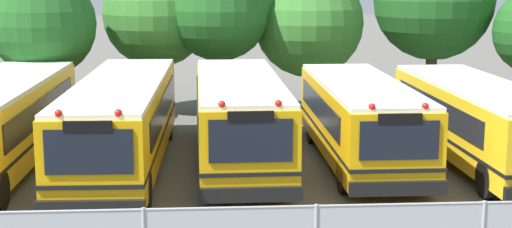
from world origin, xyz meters
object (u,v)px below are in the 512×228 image
tree_1 (41,23)px  tree_4 (308,22)px  school_bus_1 (122,120)px  school_bus_4 (479,120)px  school_bus_2 (239,117)px  tree_3 (225,7)px  school_bus_3 (360,118)px  tree_2 (155,11)px

tree_1 → tree_4: tree_4 is taller
school_bus_1 → school_bus_4: size_ratio=1.13×
school_bus_2 → tree_3: bearing=-89.4°
school_bus_4 → tree_4: (-3.97, 9.37, 2.34)m
school_bus_4 → tree_3: tree_3 is taller
school_bus_3 → tree_4: size_ratio=1.59×
tree_1 → school_bus_2: bearing=-43.4°
school_bus_1 → tree_3: (3.30, 8.35, 2.93)m
tree_4 → tree_1: bearing=-167.7°
school_bus_4 → tree_3: size_ratio=1.61×
school_bus_3 → tree_2: tree_2 is taller
tree_2 → tree_1: bearing=-152.0°
tree_1 → tree_2: size_ratio=0.93×
tree_2 → tree_3: tree_3 is taller
tree_3 → school_bus_1: bearing=-111.6°
tree_3 → tree_1: bearing=-168.0°
school_bus_4 → tree_4: bearing=-68.3°
school_bus_2 → school_bus_4: school_bus_2 is taller
tree_4 → school_bus_2: bearing=-110.0°
tree_1 → tree_2: tree_2 is taller
school_bus_2 → tree_2: (-3.02, 8.93, 2.74)m
school_bus_2 → school_bus_4: bearing=176.5°
school_bus_2 → school_bus_3: bearing=179.1°
tree_1 → school_bus_3: bearing=-32.0°
school_bus_4 → tree_2: tree_2 is taller
school_bus_3 → school_bus_4: (3.56, -0.34, -0.02)m
school_bus_4 → tree_3: 11.74m
school_bus_2 → tree_4: bearing=-110.6°
school_bus_4 → tree_2: size_ratio=1.62×
tree_2 → tree_3: bearing=-14.1°
tree_4 → school_bus_3: bearing=-87.4°
school_bus_3 → tree_3: bearing=-65.0°
school_bus_3 → tree_1: size_ratio=1.62×
tree_1 → tree_4: 10.65m
school_bus_1 → tree_1: 8.15m
school_bus_2 → tree_1: (-7.13, 6.74, 2.42)m
school_bus_3 → tree_3: size_ratio=1.50×
school_bus_3 → tree_4: tree_4 is taller
tree_2 → tree_4: tree_2 is taller
school_bus_1 → school_bus_2: bearing=-176.5°
school_bus_1 → tree_2: 9.48m
school_bus_3 → school_bus_4: bearing=174.3°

